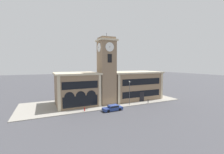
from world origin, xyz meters
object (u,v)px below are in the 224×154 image
street_lamp (130,90)px  fire_hydrant (85,109)px  parked_car_near (113,108)px  bollard (148,101)px

street_lamp → fire_hydrant: size_ratio=7.37×
parked_car_near → bollard: bearing=-174.2°
bollard → fire_hydrant: bollard is taller
street_lamp → fire_hydrant: bearing=-179.7°
street_lamp → bollard: bearing=-2.8°
parked_car_near → fire_hydrant: bearing=-20.7°
bollard → fire_hydrant: size_ratio=1.22×
parked_car_near → street_lamp: 7.16m
bollard → street_lamp: bearing=177.2°
parked_car_near → fire_hydrant: size_ratio=5.57×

